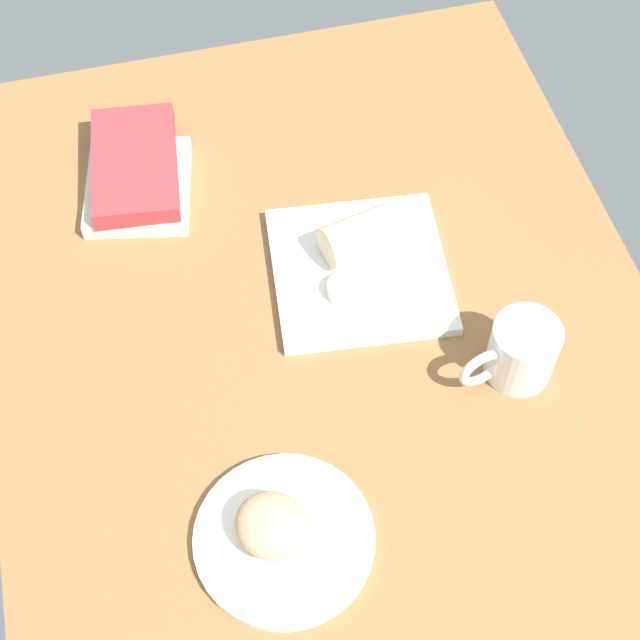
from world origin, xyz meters
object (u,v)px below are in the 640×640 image
object	(u,v)px
scone_pastry	(272,526)
square_plate	(360,271)
coffee_mug	(520,351)
breakfast_wrap	(372,231)
sauce_cup	(346,292)
round_plate	(284,539)
book_stack	(137,175)

from	to	relation	value
scone_pastry	square_plate	bearing A→B (deg)	149.95
scone_pastry	coffee_mug	distance (cm)	38.70
square_plate	breakfast_wrap	size ratio (longest dim) A/B	1.69
square_plate	coffee_mug	xyz separation A→B (cm)	(20.03, 15.54, 3.88)
square_plate	sauce_cup	world-z (taller)	sauce_cup
round_plate	square_plate	xyz separation A→B (cm)	(-35.54, 19.02, 0.10)
round_plate	square_plate	size ratio (longest dim) A/B	0.89
book_stack	breakfast_wrap	bearing A→B (deg)	56.50
book_stack	coffee_mug	size ratio (longest dim) A/B	1.69
round_plate	breakfast_wrap	xyz separation A→B (cm)	(-39.00, 21.61, 3.91)
round_plate	coffee_mug	world-z (taller)	coffee_mug
scone_pastry	coffee_mug	xyz separation A→B (cm)	(-14.87, 35.73, 0.66)
scone_pastry	square_plate	distance (cm)	40.44
square_plate	coffee_mug	bearing A→B (deg)	37.81
scone_pastry	sauce_cup	size ratio (longest dim) A/B	1.85
scone_pastry	sauce_cup	world-z (taller)	scone_pastry
round_plate	coffee_mug	distance (cm)	38.09
scone_pastry	coffee_mug	size ratio (longest dim) A/B	0.66
square_plate	breakfast_wrap	bearing A→B (deg)	143.22
book_stack	sauce_cup	bearing A→B (deg)	41.29
breakfast_wrap	round_plate	bearing A→B (deg)	138.58
coffee_mug	breakfast_wrap	bearing A→B (deg)	-151.13
breakfast_wrap	book_stack	size ratio (longest dim) A/B	0.62
round_plate	coffee_mug	xyz separation A→B (cm)	(-15.51, 34.56, 3.98)
sauce_cup	coffee_mug	xyz separation A→B (cm)	(15.70, 18.78, 1.99)
scone_pastry	square_plate	xyz separation A→B (cm)	(-34.90, 20.19, -3.22)
scone_pastry	book_stack	world-z (taller)	scone_pastry
sauce_cup	coffee_mug	bearing A→B (deg)	50.11
round_plate	breakfast_wrap	distance (cm)	44.76
book_stack	coffee_mug	distance (cm)	61.36
breakfast_wrap	book_stack	world-z (taller)	breakfast_wrap
coffee_mug	book_stack	bearing A→B (deg)	-135.21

